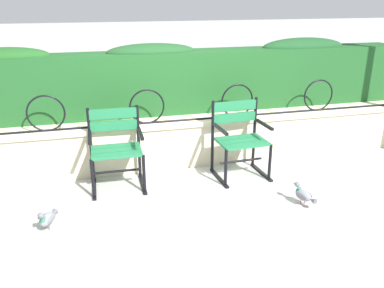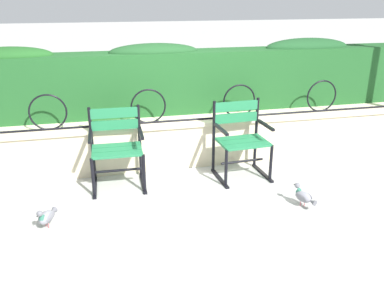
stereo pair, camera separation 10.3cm
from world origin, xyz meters
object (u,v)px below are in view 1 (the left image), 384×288
object	(u,v)px
park_chair_left	(116,146)
pigeon_far_side	(47,218)
park_chair_right	(239,137)
pigeon_near_chairs	(304,195)

from	to	relation	value
park_chair_left	pigeon_far_side	world-z (taller)	park_chair_left
park_chair_left	park_chair_right	xyz separation A→B (m)	(1.43, -0.07, 0.00)
park_chair_left	pigeon_near_chairs	xyz separation A→B (m)	(1.80, -0.96, -0.35)
pigeon_near_chairs	pigeon_far_side	bearing A→B (deg)	175.90
pigeon_near_chairs	pigeon_far_side	size ratio (longest dim) A/B	1.02
park_chair_left	pigeon_near_chairs	bearing A→B (deg)	-27.99
park_chair_left	pigeon_near_chairs	size ratio (longest dim) A/B	3.09
park_chair_left	pigeon_near_chairs	world-z (taller)	park_chair_left
park_chair_left	park_chair_right	world-z (taller)	park_chair_right
park_chair_right	pigeon_near_chairs	world-z (taller)	park_chair_right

